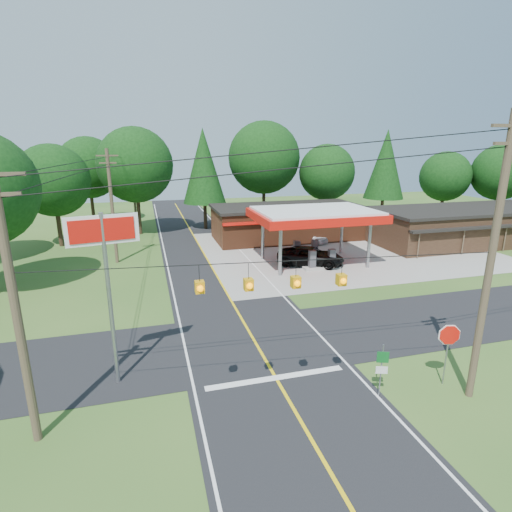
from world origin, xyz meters
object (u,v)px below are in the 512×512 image
object	(u,v)px
suv_car	(310,256)
sedan_car	(312,237)
big_stop_sign	(105,258)
gas_canopy	(315,216)
octagonal_stop_sign	(449,340)

from	to	relation	value
suv_car	sedan_car	bearing A→B (deg)	3.63
suv_car	big_stop_sign	world-z (taller)	big_stop_sign
gas_canopy	octagonal_stop_sign	size ratio (longest dim) A/B	3.66
suv_car	big_stop_sign	xyz separation A→B (m)	(-15.40, -14.51, 4.98)
sedan_car	big_stop_sign	world-z (taller)	big_stop_sign
gas_canopy	suv_car	distance (m)	3.53
sedan_car	octagonal_stop_sign	xyz separation A→B (m)	(-5.00, -26.33, 1.56)
gas_canopy	sedan_car	distance (m)	8.70
sedan_car	octagonal_stop_sign	bearing A→B (deg)	-129.41
suv_car	octagonal_stop_sign	distance (m)	18.62
gas_canopy	suv_car	bearing A→B (deg)	-134.81
big_stop_sign	octagonal_stop_sign	world-z (taller)	big_stop_sign
gas_canopy	octagonal_stop_sign	bearing A→B (deg)	-96.00
gas_canopy	suv_car	world-z (taller)	gas_canopy
gas_canopy	sedan_car	size ratio (longest dim) A/B	2.89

